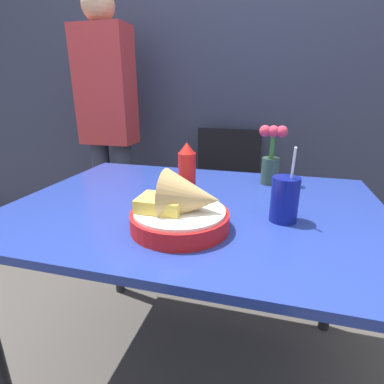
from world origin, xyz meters
TOP-DOWN VIEW (x-y plane):
  - ground_plane at (0.00, 0.00)m, footprint 12.00×12.00m
  - wall_window at (0.00, 1.10)m, footprint 7.00×0.06m
  - dining_table at (0.00, 0.00)m, footprint 1.21×0.89m
  - chair_far_window at (-0.04, 0.88)m, footprint 0.40×0.40m
  - food_basket at (0.02, -0.20)m, footprint 0.27×0.27m
  - ketchup_bottle at (-0.05, 0.06)m, footprint 0.06×0.06m
  - drink_cup at (0.28, -0.07)m, footprint 0.08×0.08m
  - flower_vase at (0.23, 0.29)m, footprint 0.11×0.07m
  - person_standing at (-0.74, 0.75)m, footprint 0.32×0.18m

SIDE VIEW (x-z plane):
  - ground_plane at x=0.00m, z-range 0.00..0.00m
  - chair_far_window at x=-0.04m, z-range 0.09..0.96m
  - dining_table at x=0.00m, z-range 0.28..1.02m
  - food_basket at x=0.02m, z-range 0.71..0.88m
  - drink_cup at x=0.28m, z-range 0.69..0.91m
  - ketchup_bottle at x=-0.05m, z-range 0.74..0.93m
  - flower_vase at x=0.23m, z-range 0.73..0.97m
  - person_standing at x=-0.74m, z-range 0.12..1.75m
  - wall_window at x=0.00m, z-range 0.00..2.60m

